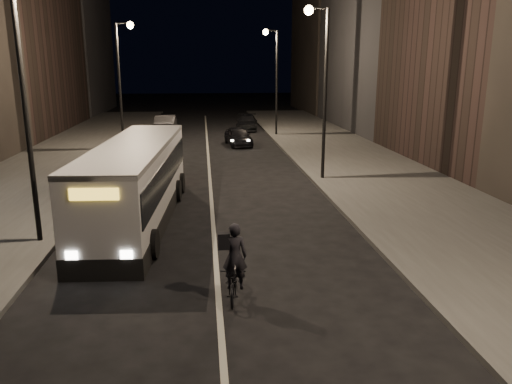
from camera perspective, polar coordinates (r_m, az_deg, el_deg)
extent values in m
plane|color=black|center=(13.13, -4.37, -11.16)|extent=(180.00, 180.00, 0.00)
cube|color=#3B3B39|center=(27.86, 12.44, 2.52)|extent=(7.00, 70.00, 0.16)
cube|color=#3B3B39|center=(27.69, -23.21, 1.61)|extent=(7.00, 70.00, 0.16)
cylinder|color=black|center=(24.60, 7.90, 10.79)|extent=(0.16, 0.16, 8.00)
cube|color=black|center=(24.58, 7.16, 20.15)|extent=(0.90, 0.08, 0.08)
sphere|color=#FFD18C|center=(24.47, 6.06, 19.97)|extent=(0.44, 0.44, 0.44)
cylinder|color=black|center=(40.30, 2.38, 12.27)|extent=(0.16, 0.16, 8.00)
cube|color=black|center=(40.29, 1.77, 17.97)|extent=(0.90, 0.08, 0.08)
sphere|color=#FFD18C|center=(40.22, 1.11, 17.83)|extent=(0.44, 0.44, 0.44)
cylinder|color=black|center=(16.78, -24.80, 7.98)|extent=(0.16, 0.16, 8.00)
cylinder|color=black|center=(34.29, -15.30, 11.41)|extent=(0.16, 0.16, 8.00)
cube|color=black|center=(34.29, -14.98, 18.14)|extent=(0.90, 0.08, 0.08)
sphere|color=#FFD18C|center=(34.22, -14.19, 18.02)|extent=(0.44, 0.44, 0.44)
cube|color=silver|center=(18.76, -13.47, 1.01)|extent=(2.95, 10.91, 2.88)
cube|color=black|center=(18.67, -13.54, 2.22)|extent=(3.00, 10.55, 1.03)
cube|color=silver|center=(18.50, -13.72, 5.21)|extent=(2.97, 10.91, 0.16)
cube|color=gold|center=(13.44, -18.02, -0.23)|extent=(1.26, 0.19, 0.31)
cylinder|color=black|center=(15.81, -19.86, -5.73)|extent=(0.37, 0.92, 0.90)
cylinder|color=black|center=(15.28, -11.76, -5.84)|extent=(0.37, 0.92, 0.90)
cylinder|color=black|center=(22.47, -14.51, 0.54)|extent=(0.37, 0.92, 0.90)
cylinder|color=black|center=(22.10, -8.81, 0.61)|extent=(0.37, 0.92, 0.90)
imported|color=black|center=(12.58, -2.50, -10.02)|extent=(0.81, 1.81, 0.92)
imported|color=black|center=(12.11, -2.47, -7.32)|extent=(0.65, 0.47, 1.67)
imported|color=black|center=(35.85, -2.04, 6.39)|extent=(2.07, 4.05, 1.32)
imported|color=#373739|center=(43.03, -10.24, 7.67)|extent=(1.65, 4.71, 1.55)
imported|color=black|center=(44.46, -1.03, 7.93)|extent=(2.29, 4.60, 1.28)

